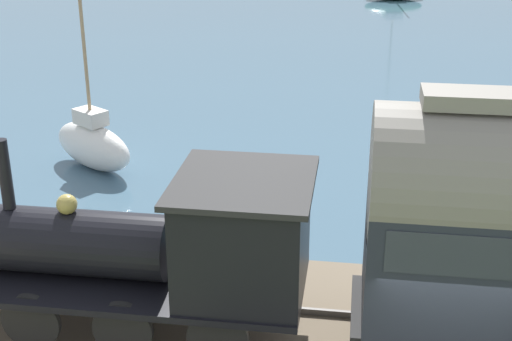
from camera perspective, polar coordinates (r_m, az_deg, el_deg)
The scene contains 4 objects.
harbor_water at distance 54.45m, azimuth 10.29°, elevation 13.29°, with size 80.00×80.00×0.01m.
steam_locomotive at distance 12.39m, azimuth -6.86°, elevation -5.86°, with size 2.49×6.47×3.44m.
sailboat_white at distance 21.78m, azimuth -12.92°, elevation 2.14°, with size 2.64×3.26×7.11m.
rowboat_near_shore at distance 18.45m, azimuth -3.07°, elevation -2.86°, with size 2.56×2.27×0.46m.
Camera 1 is at (-9.48, 1.70, 8.01)m, focal length 50.00 mm.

